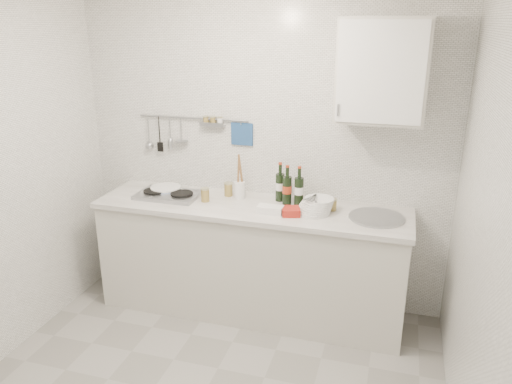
% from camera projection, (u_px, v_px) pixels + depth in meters
% --- Properties ---
extents(back_wall, '(3.00, 0.02, 2.50)m').
position_uv_depth(back_wall, '(262.00, 154.00, 4.02)').
color(back_wall, silver).
rests_on(back_wall, floor).
extents(wall_right, '(0.02, 2.80, 2.50)m').
position_uv_depth(wall_right, '(487.00, 250.00, 2.35)').
color(wall_right, silver).
rests_on(wall_right, floor).
extents(counter, '(2.44, 0.64, 0.96)m').
position_uv_depth(counter, '(252.00, 262.00, 4.01)').
color(counter, beige).
rests_on(counter, floor).
extents(wall_rail, '(0.98, 0.09, 0.34)m').
position_uv_depth(wall_rail, '(191.00, 129.00, 4.09)').
color(wall_rail, '#93969B').
rests_on(wall_rail, back_wall).
extents(wall_cabinet, '(0.60, 0.38, 0.70)m').
position_uv_depth(wall_cabinet, '(382.00, 71.00, 3.39)').
color(wall_cabinet, beige).
rests_on(wall_cabinet, back_wall).
extents(plate_stack_hob, '(0.28, 0.27, 0.05)m').
position_uv_depth(plate_stack_hob, '(164.00, 190.00, 4.12)').
color(plate_stack_hob, '#496BA7').
rests_on(plate_stack_hob, counter).
extents(plate_stack_sink, '(0.28, 0.27, 0.12)m').
position_uv_depth(plate_stack_sink, '(315.00, 206.00, 3.69)').
color(plate_stack_sink, white).
rests_on(plate_stack_sink, counter).
extents(wine_bottles, '(0.24, 0.13, 0.31)m').
position_uv_depth(wine_bottles, '(289.00, 184.00, 3.85)').
color(wine_bottles, black).
rests_on(wine_bottles, counter).
extents(butter_dish, '(0.19, 0.10, 0.06)m').
position_uv_depth(butter_dish, '(270.00, 210.00, 3.69)').
color(butter_dish, white).
rests_on(butter_dish, counter).
extents(strawberry_punnet, '(0.16, 0.16, 0.05)m').
position_uv_depth(strawberry_punnet, '(291.00, 211.00, 3.65)').
color(strawberry_punnet, '#BB3214').
rests_on(strawberry_punnet, counter).
extents(utensil_crock, '(0.09, 0.09, 0.37)m').
position_uv_depth(utensil_crock, '(239.00, 188.00, 3.99)').
color(utensil_crock, white).
rests_on(utensil_crock, counter).
extents(jar_a, '(0.07, 0.07, 0.11)m').
position_uv_depth(jar_a, '(228.00, 189.00, 4.05)').
color(jar_a, olive).
rests_on(jar_a, counter).
extents(jar_b, '(0.06, 0.06, 0.07)m').
position_uv_depth(jar_b, '(314.00, 200.00, 3.85)').
color(jar_b, olive).
rests_on(jar_b, counter).
extents(jar_c, '(0.07, 0.07, 0.09)m').
position_uv_depth(jar_c, '(332.00, 204.00, 3.74)').
color(jar_c, olive).
rests_on(jar_c, counter).
extents(jar_d, '(0.07, 0.07, 0.11)m').
position_uv_depth(jar_d, '(205.00, 195.00, 3.92)').
color(jar_d, olive).
rests_on(jar_d, counter).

